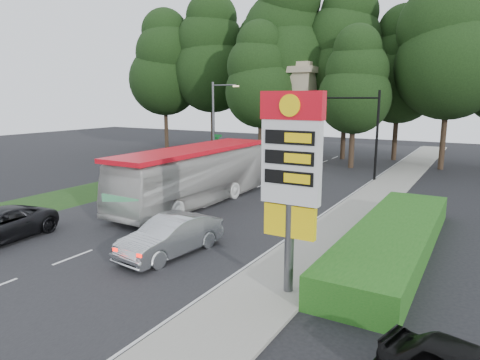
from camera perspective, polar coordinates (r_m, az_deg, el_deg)
The scene contains 20 objects.
ground at distance 19.33m, azimuth -22.52°, elevation -10.02°, with size 120.00×120.00×0.00m, color black.
road_surface at distance 27.82m, azimuth -2.57°, elevation -2.84°, with size 14.00×80.00×0.02m, color black.
sidewalk_right at distance 24.42m, azimuth 14.51°, elevation -5.04°, with size 3.00×80.00×0.12m, color gray.
grass_verge_left at distance 38.10m, azimuth -9.72°, elevation 0.78°, with size 5.00×50.00×0.02m, color #193814.
hedge at distance 19.90m, azimuth 19.76°, elevation -7.40°, with size 3.00×14.00×1.20m, color #1B5215.
gas_station_pylon at distance 13.99m, azimuth 6.81°, elevation 1.83°, with size 2.10×0.45×6.85m.
traffic_signal_mast at distance 35.88m, azimuth 15.83°, elevation 7.41°, with size 6.10×0.35×7.20m.
streetlight_signs at distance 39.28m, azimuth -3.30°, elevation 7.74°, with size 2.75×0.98×8.00m.
monument at distance 44.00m, azimuth 8.06°, elevation 8.86°, with size 3.00×3.00×10.05m.
tree_far_west at distance 57.18m, azimuth -10.08°, elevation 14.86°, with size 8.96×8.96×17.60m.
tree_west_mid at distance 55.26m, azimuth -3.76°, elevation 16.19°, with size 9.80×9.80×19.25m.
tree_west_near at distance 53.80m, azimuth 2.98°, elevation 14.55°, with size 8.40×8.40×16.50m.
tree_center_left at distance 48.21m, azimuth 6.25°, elevation 17.32°, with size 10.08×10.08×19.80m.
tree_center_right at distance 47.89m, azimuth 14.08°, elevation 15.90°, with size 9.24×9.24×18.15m.
tree_east_near at distance 48.56m, azimuth 20.53°, elevation 13.89°, with size 8.12×8.12×15.95m.
tree_east_mid at distance 44.09m, azimuth 26.39°, elevation 16.01°, with size 9.52×9.52×18.70m.
tree_monument_left at distance 44.79m, azimuth 2.81°, elevation 13.56°, with size 7.28×7.28×14.30m.
tree_monument_right at distance 41.73m, azimuth 15.07°, elevation 12.48°, with size 6.72×6.72×13.20m.
transit_bus at distance 26.90m, azimuth -6.08°, elevation 0.50°, with size 3.00×12.84×3.58m, color silver.
sedan_silver at distance 18.63m, azimuth -9.21°, elevation -7.37°, with size 1.76×5.04×1.66m, color #A4A7AC.
Camera 1 is at (14.68, -10.68, 6.65)m, focal length 32.00 mm.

